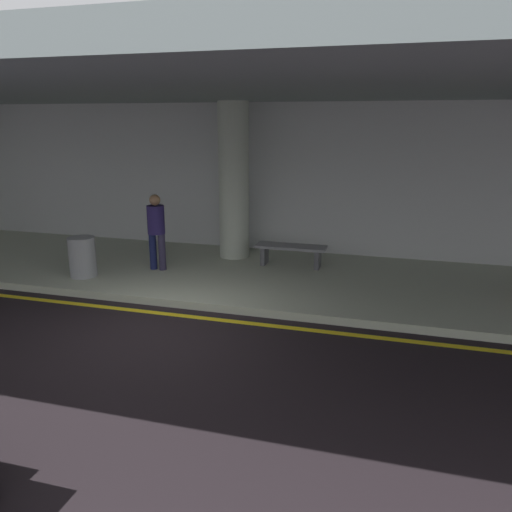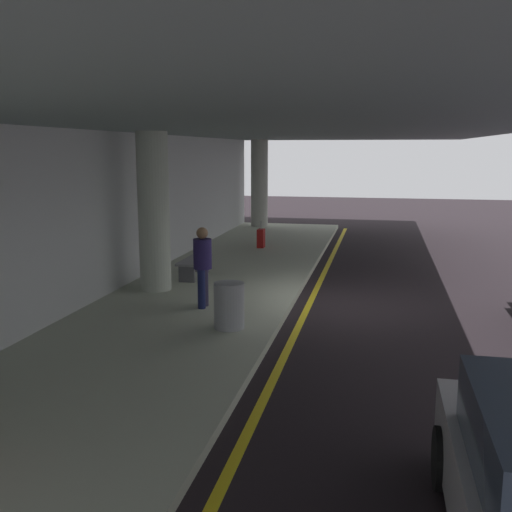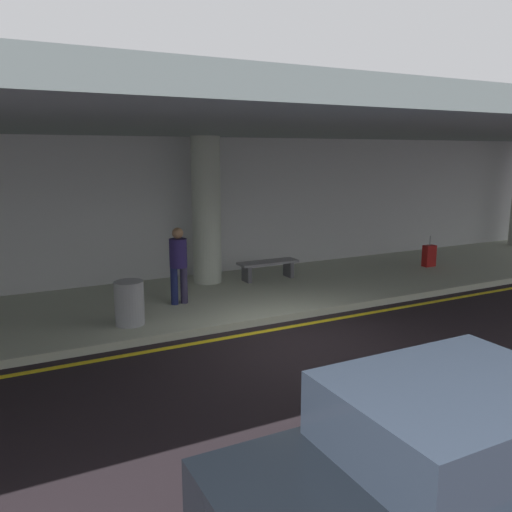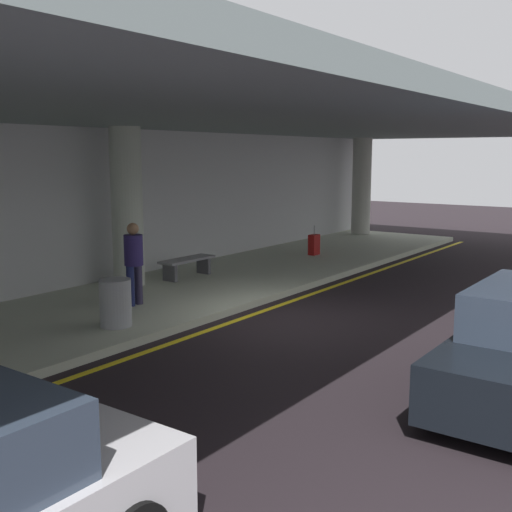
{
  "view_description": "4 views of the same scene",
  "coord_description": "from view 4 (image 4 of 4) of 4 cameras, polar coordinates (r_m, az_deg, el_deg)",
  "views": [
    {
      "loc": [
        3.8,
        -7.07,
        3.4
      ],
      "look_at": [
        1.37,
        1.42,
        1.0
      ],
      "focal_mm": 35.46,
      "sensor_mm": 36.0,
      "label": 1
    },
    {
      "loc": [
        -12.76,
        -0.81,
        3.4
      ],
      "look_at": [
        -0.3,
        1.84,
        1.09
      ],
      "focal_mm": 41.49,
      "sensor_mm": 36.0,
      "label": 2
    },
    {
      "loc": [
        -4.81,
        -7.79,
        3.4
      ],
      "look_at": [
        0.26,
        2.09,
        1.19
      ],
      "focal_mm": 36.56,
      "sensor_mm": 36.0,
      "label": 3
    },
    {
      "loc": [
        -9.87,
        -6.48,
        3.17
      ],
      "look_at": [
        1.28,
        1.57,
        0.93
      ],
      "focal_mm": 43.77,
      "sensor_mm": 36.0,
      "label": 4
    }
  ],
  "objects": [
    {
      "name": "bench_metal",
      "position": [
        15.59,
        -6.3,
        -0.67
      ],
      "size": [
        1.6,
        0.5,
        0.48
      ],
      "color": "slate",
      "rests_on": "sidewalk"
    },
    {
      "name": "ceiling_overhang",
      "position": [
        13.43,
        -6.94,
        12.5
      ],
      "size": [
        28.0,
        13.2,
        0.3
      ],
      "primitive_type": "cube",
      "color": "gray",
      "rests_on": "support_column_far_left"
    },
    {
      "name": "suitcase_upright_primary",
      "position": [
        19.09,
        5.32,
        1.04
      ],
      "size": [
        0.36,
        0.22,
        0.9
      ],
      "rotation": [
        0.0,
        0.0,
        0.47
      ],
      "color": "maroon",
      "rests_on": "sidewalk"
    },
    {
      "name": "sidewalk",
      "position": [
        14.1,
        -8.13,
        -3.54
      ],
      "size": [
        26.0,
        4.2,
        0.15
      ],
      "primitive_type": "cube",
      "color": "#ADB39D",
      "rests_on": "ground"
    },
    {
      "name": "support_column_center",
      "position": [
        24.42,
        9.62,
        6.31
      ],
      "size": [
        0.72,
        0.72,
        3.65
      ],
      "primitive_type": "cylinder",
      "color": "#AEAEA2",
      "rests_on": "sidewalk"
    },
    {
      "name": "person_waiting_for_ride",
      "position": [
        12.78,
        -11.11,
        -0.21
      ],
      "size": [
        0.38,
        0.38,
        1.68
      ],
      "rotation": [
        0.0,
        0.0,
        4.52
      ],
      "color": "#151B46",
      "rests_on": "sidewalk"
    },
    {
      "name": "trash_bin_steel",
      "position": [
        11.37,
        -12.72,
        -4.19
      ],
      "size": [
        0.56,
        0.56,
        0.85
      ],
      "primitive_type": "cylinder",
      "color": "gray",
      "rests_on": "sidewalk"
    },
    {
      "name": "terminal_back_wall",
      "position": [
        15.46,
        -14.32,
        4.24
      ],
      "size": [
        26.0,
        0.3,
        3.8
      ],
      "primitive_type": "cube",
      "color": "#B8BABB",
      "rests_on": "ground"
    },
    {
      "name": "lane_stripe_yellow",
      "position": [
        12.6,
        -0.13,
        -5.32
      ],
      "size": [
        26.0,
        0.14,
        0.01
      ],
      "primitive_type": "cube",
      "color": "yellow",
      "rests_on": "ground"
    },
    {
      "name": "ground_plane",
      "position": [
        12.23,
        2.47,
        -5.8
      ],
      "size": [
        60.0,
        60.0,
        0.0
      ],
      "primitive_type": "plane",
      "color": "black"
    },
    {
      "name": "support_column_left_mid",
      "position": [
        14.67,
        -11.71,
        4.37
      ],
      "size": [
        0.72,
        0.72,
        3.65
      ],
      "primitive_type": "cylinder",
      "color": "#ACB4A4",
      "rests_on": "sidewalk"
    }
  ]
}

